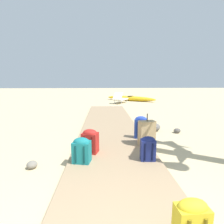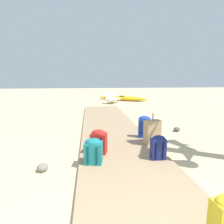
{
  "view_description": "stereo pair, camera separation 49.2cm",
  "coord_description": "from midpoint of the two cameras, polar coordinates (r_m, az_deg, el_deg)",
  "views": [
    {
      "loc": [
        -0.22,
        -0.66,
        1.68
      ],
      "look_at": [
        0.08,
        5.63,
        0.55
      ],
      "focal_mm": 29.57,
      "sensor_mm": 36.0,
      "label": 1
    },
    {
      "loc": [
        -0.71,
        -0.61,
        1.68
      ],
      "look_at": [
        0.08,
        5.63,
        0.55
      ],
      "focal_mm": 29.57,
      "sensor_mm": 36.0,
      "label": 2
    }
  ],
  "objects": [
    {
      "name": "backpack_blue",
      "position": [
        5.12,
        11.67,
        -4.49
      ],
      "size": [
        0.38,
        0.28,
        0.61
      ],
      "color": "#2847B7",
      "rests_on": "boardwalk"
    },
    {
      "name": "rock_left_near",
      "position": [
        3.86,
        -20.1,
        -15.12
      ],
      "size": [
        0.28,
        0.28,
        0.14
      ],
      "primitive_type": "ellipsoid",
      "rotation": [
        0.0,
        0.0,
        2.36
      ],
      "color": "gray",
      "rests_on": "ground"
    },
    {
      "name": "lounge_chair",
      "position": [
        12.95,
        3.67,
        4.16
      ],
      "size": [
        1.25,
        1.65,
        0.79
      ],
      "color": "white",
      "rests_on": "ground"
    },
    {
      "name": "rock_right_near",
      "position": [
        6.26,
        15.16,
        -4.54
      ],
      "size": [
        0.48,
        0.46,
        0.25
      ],
      "primitive_type": "ellipsoid",
      "rotation": [
        0.0,
        0.0,
        1.87
      ],
      "color": "slate",
      "rests_on": "ground"
    },
    {
      "name": "backpack_navy",
      "position": [
        3.82,
        14.77,
        -10.7
      ],
      "size": [
        0.3,
        0.22,
        0.49
      ],
      "color": "navy",
      "rests_on": "boardwalk"
    },
    {
      "name": "kayak",
      "position": [
        14.56,
        6.73,
        4.21
      ],
      "size": [
        3.81,
        2.84,
        0.37
      ],
      "color": "gold",
      "rests_on": "ground"
    },
    {
      "name": "backpack_teal",
      "position": [
        3.64,
        -5.49,
        -11.48
      ],
      "size": [
        0.37,
        0.32,
        0.49
      ],
      "color": "#197A7F",
      "rests_on": "boardwalk"
    },
    {
      "name": "backpack_red",
      "position": [
        4.07,
        -3.33,
        -8.8
      ],
      "size": [
        0.39,
        0.34,
        0.53
      ],
      "color": "red",
      "rests_on": "boardwalk"
    },
    {
      "name": "suitcase_tan",
      "position": [
        4.62,
        13.72,
        -6.39
      ],
      "size": [
        0.42,
        0.29,
        0.79
      ],
      "color": "tan",
      "rests_on": "boardwalk"
    },
    {
      "name": "boardwalk",
      "position": [
        6.0,
        1.79,
        -5.69
      ],
      "size": [
        1.85,
        10.23,
        0.08
      ],
      "primitive_type": "cube",
      "color": "tan",
      "rests_on": "ground"
    },
    {
      "name": "rock_right_far",
      "position": [
        6.27,
        21.65,
        -5.41
      ],
      "size": [
        0.25,
        0.23,
        0.15
      ],
      "primitive_type": "ellipsoid",
      "rotation": [
        0.0,
        0.0,
        1.78
      ],
      "color": "#5B5651",
      "rests_on": "ground"
    },
    {
      "name": "ground_plane",
      "position": [
        5.04,
        2.73,
        -9.3
      ],
      "size": [
        60.0,
        60.0,
        0.0
      ],
      "primitive_type": "plane",
      "color": "#D1BA8C"
    }
  ]
}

